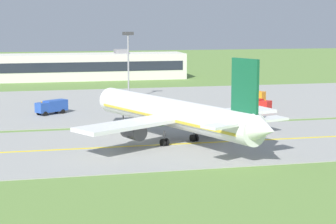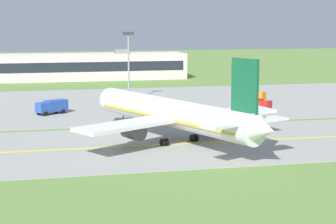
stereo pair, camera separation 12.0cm
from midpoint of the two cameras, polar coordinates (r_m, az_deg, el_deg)
ground_plane at (r=82.37m, az=0.88°, el=-3.18°), size 500.00×500.00×0.00m
taxiway_strip at (r=82.36m, az=0.88°, el=-3.15°), size 240.00×28.00×0.10m
apron_pad at (r=124.90m, az=0.76°, el=1.00°), size 140.00×52.00×0.10m
taxiway_centreline at (r=82.35m, az=0.88°, el=-3.11°), size 220.00×0.60×0.01m
airplane_lead at (r=83.24m, az=0.55°, el=-0.16°), size 31.18×37.76×12.70m
service_truck_fuel at (r=125.16m, az=8.43°, el=1.45°), size 5.82×6.12×2.59m
service_truck_catering at (r=111.75m, az=8.45°, el=0.73°), size 5.38×5.95×2.60m
service_truck_pushback at (r=110.25m, az=-11.13°, el=0.55°), size 6.13×5.03×2.60m
terminal_building at (r=173.48m, az=-8.47°, el=4.36°), size 61.26×12.39×8.66m
apron_light_mast at (r=127.21m, az=-3.81°, el=5.33°), size 2.40×0.50×14.70m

